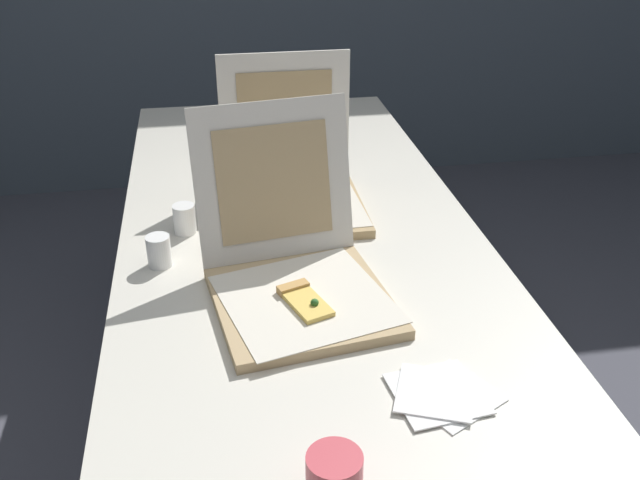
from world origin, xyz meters
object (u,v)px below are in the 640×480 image
(pizza_box_middle, at_px, (294,186))
(cup_white_near_center, at_px, (159,251))
(pizza_box_front, at_px, (296,274))
(table, at_px, (302,251))
(napkin_pile, at_px, (441,394))
(cup_white_mid, at_px, (185,219))

(pizza_box_middle, relative_size, cup_white_near_center, 5.04)
(pizza_box_front, bearing_deg, pizza_box_middle, 74.70)
(table, relative_size, cup_white_near_center, 28.11)
(napkin_pile, bearing_deg, pizza_box_front, 119.93)
(table, relative_size, napkin_pile, 10.02)
(cup_white_mid, bearing_deg, cup_white_near_center, -110.71)
(cup_white_near_center, relative_size, napkin_pile, 0.36)
(napkin_pile, bearing_deg, cup_white_near_center, 132.96)
(table, height_order, pizza_box_middle, pizza_box_middle)
(pizza_box_middle, bearing_deg, pizza_box_front, -96.74)
(table, xyz_separation_m, pizza_box_front, (-0.05, -0.27, 0.10))
(cup_white_mid, height_order, napkin_pile, cup_white_mid)
(pizza_box_middle, bearing_deg, cup_white_near_center, -142.62)
(table, height_order, cup_white_mid, cup_white_mid)
(table, xyz_separation_m, pizza_box_middle, (0.00, 0.15, 0.10))
(table, bearing_deg, cup_white_mid, 170.16)
(table, height_order, cup_white_near_center, cup_white_near_center)
(pizza_box_front, height_order, pizza_box_middle, pizza_box_middle)
(pizza_box_front, xyz_separation_m, napkin_pile, (0.20, -0.34, -0.05))
(pizza_box_front, height_order, cup_white_mid, pizza_box_front)
(pizza_box_middle, height_order, cup_white_mid, pizza_box_middle)
(table, distance_m, pizza_box_front, 0.29)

